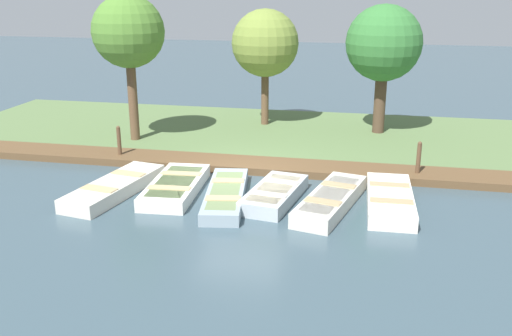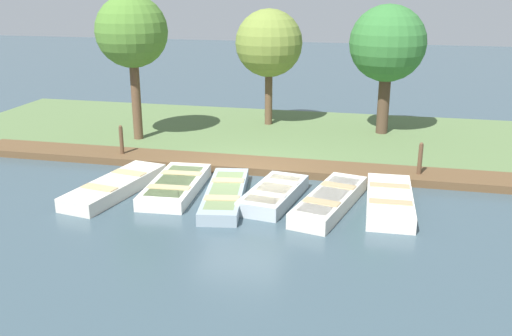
{
  "view_description": "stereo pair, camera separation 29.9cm",
  "coord_description": "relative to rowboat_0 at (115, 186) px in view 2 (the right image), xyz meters",
  "views": [
    {
      "loc": [
        14.91,
        3.51,
        5.48
      ],
      "look_at": [
        0.48,
        0.55,
        0.65
      ],
      "focal_mm": 40.0,
      "sensor_mm": 36.0,
      "label": 1
    },
    {
      "loc": [
        14.84,
        3.8,
        5.48
      ],
      "look_at": [
        0.48,
        0.55,
        0.65
      ],
      "focal_mm": 40.0,
      "sensor_mm": 36.0,
      "label": 2
    }
  ],
  "objects": [
    {
      "name": "ground_plane",
      "position": [
        -1.51,
        3.14,
        -0.19
      ],
      "size": [
        80.0,
        80.0,
        0.0
      ],
      "primitive_type": "plane",
      "color": "#384C56"
    },
    {
      "name": "shore_bank",
      "position": [
        -6.51,
        3.14,
        -0.1
      ],
      "size": [
        8.0,
        24.0,
        0.19
      ],
      "color": "#567042",
      "rests_on": "ground_plane"
    },
    {
      "name": "dock_walkway",
      "position": [
        -2.87,
        3.14,
        -0.08
      ],
      "size": [
        1.3,
        18.29,
        0.23
      ],
      "color": "brown",
      "rests_on": "ground_plane"
    },
    {
      "name": "rowboat_0",
      "position": [
        0.0,
        0.0,
        0.0
      ],
      "size": [
        3.63,
        1.65,
        0.39
      ],
      "rotation": [
        0.0,
        0.0,
        -0.18
      ],
      "color": "beige",
      "rests_on": "ground_plane"
    },
    {
      "name": "rowboat_1",
      "position": [
        -0.43,
        1.58,
        -0.01
      ],
      "size": [
        3.19,
        1.42,
        0.36
      ],
      "rotation": [
        0.0,
        0.0,
        0.06
      ],
      "color": "silver",
      "rests_on": "ground_plane"
    },
    {
      "name": "rowboat_2",
      "position": [
        -0.13,
        3.06,
        -0.03
      ],
      "size": [
        3.62,
        1.49,
        0.33
      ],
      "rotation": [
        0.0,
        0.0,
        0.16
      ],
      "color": "#8C9EA8",
      "rests_on": "ground_plane"
    },
    {
      "name": "rowboat_3",
      "position": [
        -0.33,
        4.33,
        0.0
      ],
      "size": [
        2.8,
        1.49,
        0.39
      ],
      "rotation": [
        0.0,
        0.0,
        -0.16
      ],
      "color": "#B2BCC1",
      "rests_on": "ground_plane"
    },
    {
      "name": "rowboat_4",
      "position": [
        -0.19,
        5.8,
        0.01
      ],
      "size": [
        3.54,
        1.72,
        0.41
      ],
      "rotation": [
        0.0,
        0.0,
        -0.23
      ],
      "color": "beige",
      "rests_on": "ground_plane"
    },
    {
      "name": "rowboat_5",
      "position": [
        -0.52,
        7.27,
        0.01
      ],
      "size": [
        3.18,
        1.2,
        0.41
      ],
      "rotation": [
        0.0,
        0.0,
        0.03
      ],
      "color": "silver",
      "rests_on": "ground_plane"
    },
    {
      "name": "mooring_post_near",
      "position": [
        -2.8,
        -1.11,
        0.39
      ],
      "size": [
        0.12,
        0.12,
        1.16
      ],
      "color": "brown",
      "rests_on": "ground_plane"
    },
    {
      "name": "mooring_post_far",
      "position": [
        -2.8,
        8.09,
        0.39
      ],
      "size": [
        0.12,
        0.12,
        1.16
      ],
      "color": "brown",
      "rests_on": "ground_plane"
    },
    {
      "name": "park_tree_far_left",
      "position": [
        -4.76,
        -1.41,
        3.66
      ],
      "size": [
        2.42,
        2.42,
        5.11
      ],
      "color": "brown",
      "rests_on": "ground_plane"
    },
    {
      "name": "park_tree_left",
      "position": [
        -7.89,
        2.64,
        3.07
      ],
      "size": [
        2.51,
        2.51,
        4.55
      ],
      "color": "brown",
      "rests_on": "ground_plane"
    },
    {
      "name": "park_tree_center",
      "position": [
        -7.47,
        6.96,
        3.18
      ],
      "size": [
        2.68,
        2.68,
        4.76
      ],
      "color": "#4C3828",
      "rests_on": "ground_plane"
    }
  ]
}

